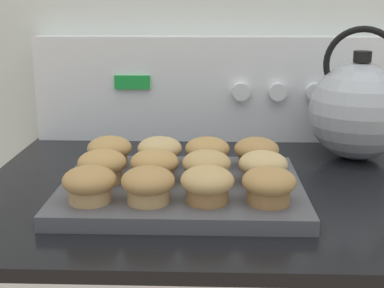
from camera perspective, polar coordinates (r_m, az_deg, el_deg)
wall_back at (r=1.18m, az=2.40°, el=14.42°), size 8.00×0.05×2.40m
control_panel at (r=1.14m, az=2.40°, el=5.92°), size 0.75×0.07×0.22m
muffin_pan at (r=0.82m, az=-1.12°, el=-4.86°), size 0.37×0.28×0.02m
muffin_r0_c0 at (r=0.75m, az=-10.88°, el=-4.20°), size 0.07×0.07×0.05m
muffin_r0_c1 at (r=0.73m, az=-4.71°, el=-4.32°), size 0.07×0.07×0.05m
muffin_r0_c2 at (r=0.73m, az=1.63°, el=-4.28°), size 0.07×0.07×0.05m
muffin_r0_c3 at (r=0.74m, az=8.21°, el=-4.36°), size 0.07×0.07×0.05m
muffin_r1_c0 at (r=0.82m, az=-9.56°, el=-2.31°), size 0.07×0.07×0.05m
muffin_r1_c1 at (r=0.82m, az=-4.02°, el=-2.31°), size 0.07×0.07×0.05m
muffin_r1_c2 at (r=0.81m, az=1.55°, el=-2.42°), size 0.07×0.07×0.05m
muffin_r1_c3 at (r=0.81m, az=7.59°, el=-2.48°), size 0.07×0.07×0.05m
muffin_r2_c0 at (r=0.90m, az=-8.78°, el=-0.74°), size 0.07×0.07×0.05m
muffin_r2_c1 at (r=0.89m, az=-3.46°, el=-0.81°), size 0.07×0.07×0.05m
muffin_r2_c2 at (r=0.89m, az=1.64°, el=-0.84°), size 0.07×0.07×0.05m
muffin_r2_c3 at (r=0.89m, az=6.88°, el=-0.89°), size 0.07×0.07×0.05m
tea_kettle at (r=1.04m, az=17.39°, el=3.57°), size 0.22×0.18×0.25m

